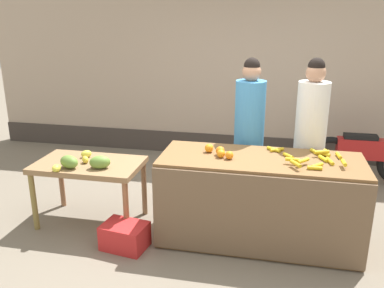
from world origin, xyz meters
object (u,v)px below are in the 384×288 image
object	(u,v)px
vendor_woman_white_shirt	(309,142)
parked_motorcycle	(366,156)
vendor_woman_blue_shirt	(249,138)
produce_sack	(178,181)
produce_crate	(125,236)

from	to	relation	value
vendor_woman_white_shirt	parked_motorcycle	distance (m)	1.61
vendor_woman_blue_shirt	produce_sack	bearing A→B (deg)	173.73
vendor_woman_blue_shirt	produce_sack	xyz separation A→B (m)	(-0.87, 0.10, -0.66)
parked_motorcycle	produce_crate	world-z (taller)	parked_motorcycle
parked_motorcycle	produce_crate	xyz separation A→B (m)	(-2.69, -2.28, -0.27)
produce_crate	produce_sack	size ratio (longest dim) A/B	0.82
vendor_woman_white_shirt	produce_sack	xyz separation A→B (m)	(-1.54, 0.14, -0.67)
vendor_woman_blue_shirt	parked_motorcycle	bearing A→B (deg)	37.56
produce_sack	parked_motorcycle	bearing A→B (deg)	24.37
produce_crate	produce_sack	xyz separation A→B (m)	(0.27, 1.18, 0.14)
vendor_woman_blue_shirt	parked_motorcycle	xyz separation A→B (m)	(1.55, 1.19, -0.52)
produce_crate	vendor_woman_white_shirt	bearing A→B (deg)	29.81
parked_motorcycle	vendor_woman_white_shirt	bearing A→B (deg)	-125.30
vendor_woman_white_shirt	produce_sack	bearing A→B (deg)	174.70
produce_crate	produce_sack	world-z (taller)	produce_sack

